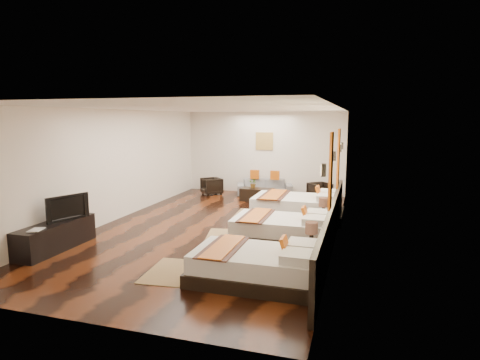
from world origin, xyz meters
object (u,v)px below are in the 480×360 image
(book, at_px, (30,230))
(armchair_right, at_px, (320,192))
(nightstand_a, at_px, (311,252))
(bed_mid, at_px, (283,229))
(bed_near, at_px, (257,265))
(sofa, at_px, (265,187))
(armchair_left, at_px, (211,186))
(coffee_table, at_px, (257,195))
(figurine, at_px, (79,207))
(table_plant, at_px, (253,183))
(bed_far, at_px, (298,207))
(tv_console, at_px, (56,236))
(nightstand_b, at_px, (323,221))
(tv, at_px, (66,207))

(book, bearing_deg, armchair_right, 57.36)
(nightstand_a, bearing_deg, bed_mid, 119.92)
(bed_near, relative_size, sofa, 1.10)
(sofa, bearing_deg, armchair_left, 177.03)
(book, height_order, sofa, book)
(nightstand_a, relative_size, coffee_table, 0.81)
(figurine, xyz_separation_m, table_plant, (2.49, 5.07, -0.16))
(bed_mid, bearing_deg, sofa, 107.53)
(figurine, xyz_separation_m, coffee_table, (2.62, 5.03, -0.51))
(book, bearing_deg, coffee_table, 67.64)
(coffee_table, distance_m, table_plant, 0.37)
(bed_far, height_order, tv_console, bed_far)
(nightstand_b, bearing_deg, figurine, -157.95)
(bed_mid, distance_m, armchair_right, 4.62)
(bed_near, bearing_deg, tv, 171.15)
(bed_far, distance_m, tv, 5.54)
(armchair_left, bearing_deg, nightstand_b, 5.46)
(tv_console, height_order, armchair_left, armchair_left)
(bed_mid, relative_size, book, 7.15)
(book, relative_size, coffee_table, 0.29)
(bed_near, relative_size, armchair_left, 3.23)
(sofa, height_order, armchair_right, armchair_right)
(bed_mid, xyz_separation_m, tv_console, (-4.20, -1.79, 0.00))
(nightstand_b, height_order, tv, tv)
(bed_far, height_order, book, bed_far)
(bed_far, relative_size, tv, 2.60)
(book, relative_size, armchair_right, 0.46)
(sofa, bearing_deg, bed_mid, -89.62)
(sofa, bearing_deg, tv, -128.62)
(nightstand_a, bearing_deg, armchair_right, 94.30)
(tv_console, bearing_deg, coffee_table, 65.50)
(bed_mid, distance_m, tv_console, 4.56)
(tv, bearing_deg, nightstand_a, -66.45)
(tv_console, xyz_separation_m, tv, (0.05, 0.26, 0.53))
(nightstand_a, distance_m, nightstand_b, 2.23)
(armchair_right, bearing_deg, figurine, -169.12)
(armchair_right, bearing_deg, tv, -166.71)
(tv, relative_size, coffee_table, 0.89)
(nightstand_b, bearing_deg, table_plant, 128.65)
(bed_mid, bearing_deg, nightstand_b, 50.98)
(tv_console, height_order, armchair_right, armchair_right)
(bed_far, height_order, table_plant, bed_far)
(coffee_table, bearing_deg, bed_mid, -68.21)
(book, bearing_deg, nightstand_a, 12.68)
(bed_far, bearing_deg, nightstand_a, -77.65)
(armchair_left, relative_size, armchair_right, 1.01)
(tv, bearing_deg, armchair_right, -15.05)
(tv_console, distance_m, armchair_right, 7.83)
(bed_mid, relative_size, armchair_right, 3.32)
(tv_console, bearing_deg, armchair_left, 82.26)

